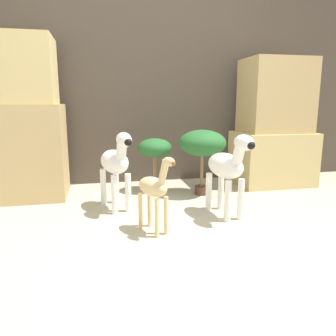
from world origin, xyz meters
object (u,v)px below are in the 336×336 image
Objects in this scene: zebra_right at (228,167)px; zebra_left at (116,163)px; potted_palm_back at (202,144)px; giraffe_figurine at (154,188)px; potted_palm_front at (155,151)px.

zebra_left is at bearing 156.88° from zebra_right.
zebra_left reaches higher than potted_palm_back.
giraffe_figurine is at bearing -161.43° from zebra_right.
potted_palm_front is 0.85× the size of potted_palm_back.
zebra_left is 0.92m from potted_palm_back.
potted_palm_front is at bearing 115.97° from zebra_right.
potted_palm_back is (-0.00, 0.67, 0.10)m from zebra_right.
zebra_right is 1.00m from potted_palm_front.
giraffe_figurine is at bearing -68.18° from zebra_left.
potted_palm_front is at bearing 80.04° from giraffe_figurine.
potted_palm_front is at bearing 152.10° from potted_palm_back.
zebra_left is 0.64m from giraffe_figurine.
potted_palm_front is at bearing 50.98° from zebra_left.
giraffe_figurine is 0.87× the size of potted_palm_back.
zebra_left reaches higher than giraffe_figurine.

